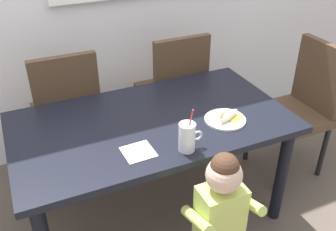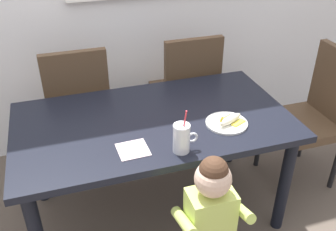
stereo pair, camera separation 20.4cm
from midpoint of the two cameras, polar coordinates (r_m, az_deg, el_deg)
name	(u,v)px [view 1 (the left image)]	position (r m, az deg, el deg)	size (l,w,h in m)	color
ground_plane	(154,212)	(2.57, -4.41, -14.36)	(24.00, 24.00, 0.00)	brown
dining_table	(152,133)	(2.17, -5.07, -2.75)	(1.55, 0.86, 0.72)	black
dining_chair_left	(67,108)	(2.69, -17.15, 1.09)	(0.44, 0.44, 0.96)	#4C3826
dining_chair_right	(174,86)	(2.86, -1.06, 4.39)	(0.44, 0.45, 0.96)	#4C3826
dining_chair_far	(302,102)	(2.76, 17.59, 1.84)	(0.44, 0.44, 0.96)	#4C3826
toddler_standing	(221,207)	(1.85, 4.81, -13.77)	(0.33, 0.24, 0.84)	#3F4760
milk_cup	(187,138)	(1.84, -0.24, -3.59)	(0.13, 0.08, 0.25)	silver
snack_plate	(225,119)	(2.11, 5.91, -0.68)	(0.23, 0.23, 0.01)	white
peeled_banana	(229,116)	(2.10, 6.46, -0.14)	(0.18, 0.13, 0.07)	#F4EAC6
paper_napkin	(138,152)	(1.88, -7.62, -5.57)	(0.15, 0.15, 0.00)	silver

